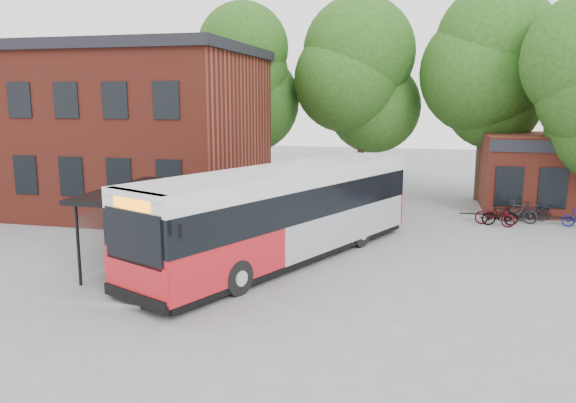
% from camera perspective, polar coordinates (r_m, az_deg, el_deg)
% --- Properties ---
extents(ground, '(100.00, 100.00, 0.00)m').
position_cam_1_polar(ground, '(19.67, -1.32, -6.96)').
color(ground, slate).
extents(station_building, '(18.40, 10.40, 8.50)m').
position_cam_1_polar(station_building, '(32.53, -19.81, 6.97)').
color(station_building, maroon).
rests_on(station_building, ground).
extents(bus_shelter, '(3.60, 7.00, 2.90)m').
position_cam_1_polar(bus_shelter, '(20.03, -14.65, -2.69)').
color(bus_shelter, black).
rests_on(bus_shelter, ground).
extents(bike_rail, '(5.20, 0.10, 0.38)m').
position_cam_1_polar(bike_rail, '(29.03, 22.14, -1.64)').
color(bike_rail, black).
rests_on(bike_rail, ground).
extents(tree_0, '(7.92, 7.92, 11.00)m').
position_cam_1_polar(tree_0, '(35.82, -4.03, 9.82)').
color(tree_0, '#1F4713').
rests_on(tree_0, ground).
extents(tree_1, '(7.92, 7.92, 10.40)m').
position_cam_1_polar(tree_1, '(35.34, 7.50, 9.26)').
color(tree_1, '#1F4713').
rests_on(tree_1, ground).
extents(tree_2, '(7.92, 7.92, 11.00)m').
position_cam_1_polar(tree_2, '(34.26, 19.19, 9.24)').
color(tree_2, '#1F4713').
rests_on(tree_2, ground).
extents(city_bus, '(8.17, 13.43, 3.42)m').
position_cam_1_polar(city_bus, '(20.48, -0.35, -1.32)').
color(city_bus, red).
rests_on(city_bus, ground).
extents(bicycle_1, '(1.72, 0.70, 1.00)m').
position_cam_1_polar(bicycle_1, '(28.05, 20.74, -1.30)').
color(bicycle_1, black).
rests_on(bicycle_1, ground).
extents(bicycle_2, '(1.96, 1.33, 0.97)m').
position_cam_1_polar(bicycle_2, '(27.93, 20.25, -1.34)').
color(bicycle_2, '#4A050C').
rests_on(bicycle_2, ground).
extents(bicycle_3, '(1.80, 1.06, 1.04)m').
position_cam_1_polar(bicycle_3, '(28.96, 22.36, -1.01)').
color(bicycle_3, black).
rests_on(bicycle_3, ground).
extents(bicycle_5, '(1.67, 0.77, 0.97)m').
position_cam_1_polar(bicycle_5, '(29.64, 23.55, -0.92)').
color(bicycle_5, black).
rests_on(bicycle_5, ground).
extents(bicycle_6, '(1.61, 0.85, 0.80)m').
position_cam_1_polar(bicycle_6, '(30.10, 24.26, -0.98)').
color(bicycle_6, black).
rests_on(bicycle_6, ground).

